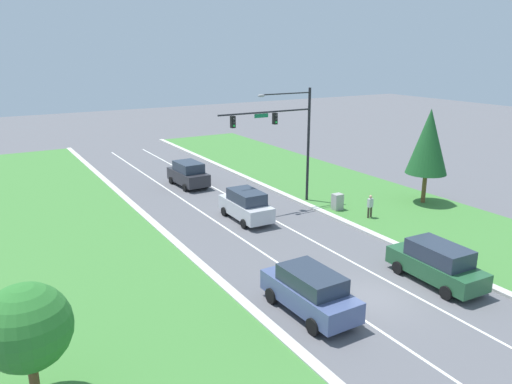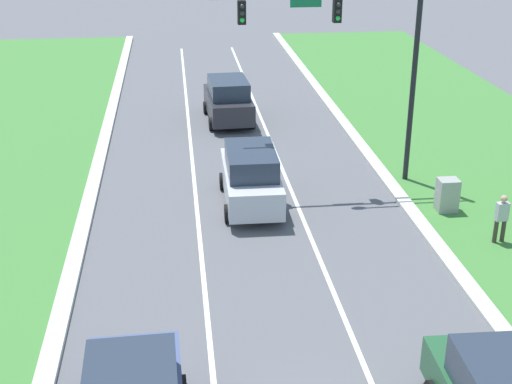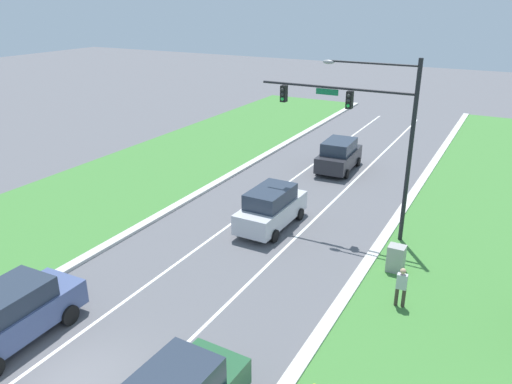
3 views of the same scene
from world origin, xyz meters
name	(u,v)px [view 2 (image 2 of 3)]	position (x,y,z in m)	size (l,w,h in m)	color
traffic_signal_mast	(362,35)	(4.31, 14.28, 5.67)	(7.56, 0.41, 8.59)	black
charcoal_suv	(228,100)	(0.16, 22.86, 1.05)	(2.33, 4.61, 2.10)	#28282D
silver_suv	(251,177)	(0.16, 12.76, 1.05)	(2.12, 4.77, 2.09)	silver
utility_cabinet	(447,196)	(6.86, 11.22, 0.62)	(0.70, 0.60, 1.25)	#9E9E99
pedestrian	(501,217)	(7.65, 8.68, 0.94)	(0.40, 0.24, 1.69)	#42382D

